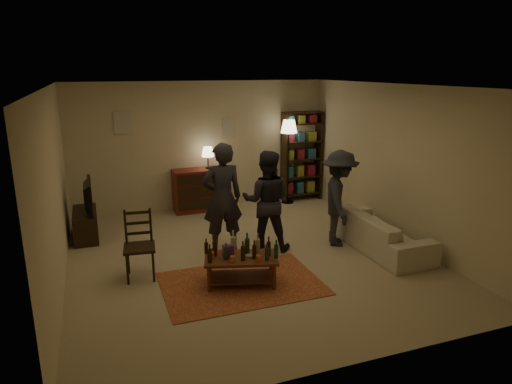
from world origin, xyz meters
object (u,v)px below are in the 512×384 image
dining_chair (139,242)px  tv_stand (85,217)px  coffee_table (241,259)px  floor_lamp (289,132)px  person_by_sofa (339,198)px  sofa (379,231)px  person_left (222,198)px  dresser (198,189)px  person_right (266,201)px  bookshelf (301,155)px

dining_chair → tv_stand: 2.07m
coffee_table → tv_stand: size_ratio=1.06×
floor_lamp → person_by_sofa: size_ratio=1.14×
sofa → person_by_sofa: person_by_sofa is taller
tv_stand → person_left: (2.14, -1.41, 0.53)m
dresser → person_by_sofa: (1.84, -2.70, 0.35)m
floor_lamp → sofa: 3.29m
dining_chair → floor_lamp: bearing=43.8°
person_right → person_by_sofa: person_right is taller
sofa → person_by_sofa: size_ratio=1.27×
bookshelf → person_by_sofa: size_ratio=1.23×
dresser → sofa: dresser is taller
dining_chair → person_right: person_right is taller
person_left → person_right: 0.73m
dining_chair → person_left: bearing=26.4°
tv_stand → bookshelf: (4.69, 0.98, 0.65)m
coffee_table → sofa: bearing=10.3°
bookshelf → person_left: 3.50m
coffee_table → bookshelf: size_ratio=0.56×
person_left → person_by_sofa: size_ratio=1.11×
sofa → dresser: bearing=37.5°
dresser → person_by_sofa: person_by_sofa is taller
dining_chair → dresser: size_ratio=0.74×
person_right → floor_lamp: bearing=-97.5°
tv_stand → dresser: size_ratio=0.78×
person_left → sofa: bearing=163.7°
person_left → person_by_sofa: 1.98m
coffee_table → tv_stand: 3.36m
floor_lamp → person_right: floor_lamp is taller
dining_chair → bookshelf: bookshelf is taller
dresser → floor_lamp: (2.04, -0.10, 1.12)m
dresser → person_by_sofa: size_ratio=0.83×
dresser → floor_lamp: floor_lamp is taller
dining_chair → dresser: dresser is taller
tv_stand → person_left: bearing=-33.3°
dining_chair → person_right: 2.16m
person_left → person_right: bearing=168.8°
dining_chair → sofa: 3.92m
person_right → dresser: bearing=-52.7°
sofa → person_right: (-1.79, 0.63, 0.53)m
tv_stand → sofa: size_ratio=0.51×
bookshelf → person_left: size_ratio=1.10×
dresser → person_by_sofa: bearing=-55.8°
floor_lamp → person_left: size_ratio=1.02×
tv_stand → sofa: tv_stand is taller
dining_chair → floor_lamp: (3.55, 2.74, 1.06)m
person_left → tv_stand: bearing=-32.1°
bookshelf → person_right: (-1.84, -2.55, -0.19)m
tv_stand → floor_lamp: (4.29, 0.81, 1.21)m
bookshelf → floor_lamp: bookshelf is taller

